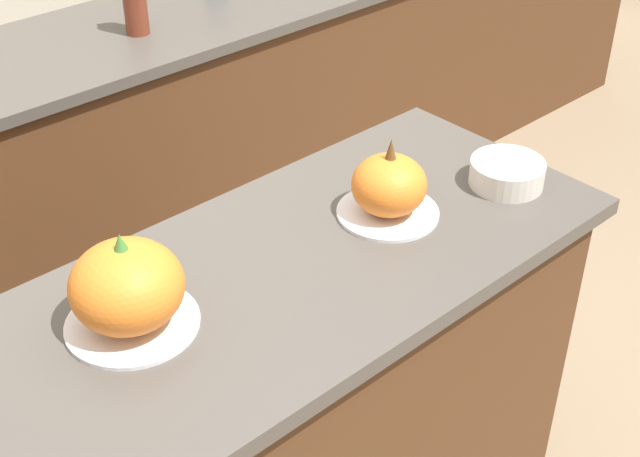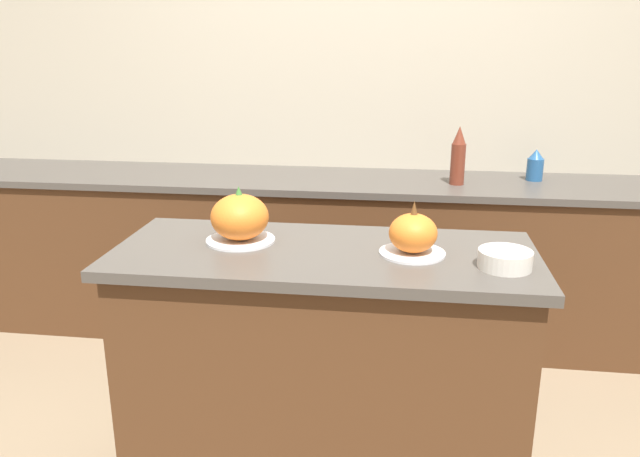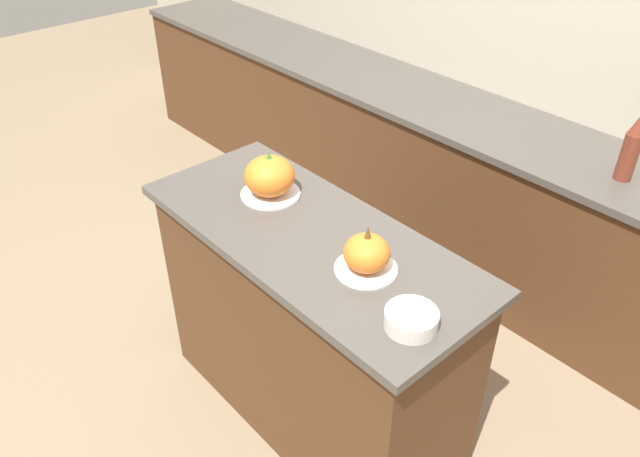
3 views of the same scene
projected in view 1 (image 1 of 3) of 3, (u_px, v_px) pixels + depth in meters
The scene contains 5 objects.
kitchen_island at pixel (287, 446), 1.90m from camera, with size 1.35×0.57×0.95m.
back_counter at pixel (4, 207), 2.74m from camera, with size 6.00×0.60×0.88m.
pumpkin_cake_left at pixel (127, 289), 1.46m from camera, with size 0.23×0.23×0.19m.
pumpkin_cake_right at pixel (389, 188), 1.76m from camera, with size 0.21×0.21×0.17m.
mixing_bowl at pixel (507, 173), 1.87m from camera, with size 0.16×0.16×0.05m.
Camera 1 is at (-0.83, -1.01, 1.93)m, focal length 50.00 mm.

